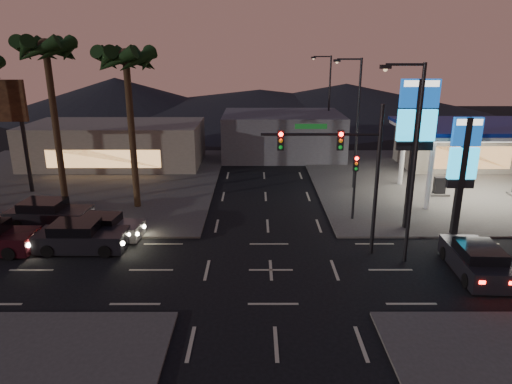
{
  "coord_description": "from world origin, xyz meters",
  "views": [
    {
      "loc": [
        -0.77,
        -20.62,
        10.53
      ],
      "look_at": [
        -0.74,
        3.53,
        3.0
      ],
      "focal_mm": 32.0,
      "sensor_mm": 36.0,
      "label": 1
    }
  ],
  "objects_px": {
    "car_lane_a_front": "(81,237)",
    "traffic_signal_mast": "(344,159)",
    "gas_station": "(488,129)",
    "car_lane_b_mid": "(48,214)",
    "suv_station": "(476,260)",
    "car_lane_b_front": "(105,228)",
    "pylon_sign_short": "(463,159)",
    "pylon_sign_tall": "(417,125)"
  },
  "relations": [
    {
      "from": "pylon_sign_tall",
      "to": "pylon_sign_short",
      "type": "bearing_deg",
      "value": -21.8
    },
    {
      "from": "pylon_sign_tall",
      "to": "car_lane_b_front",
      "type": "xyz_separation_m",
      "value": [
        -18.05,
        -1.41,
        -5.74
      ]
    },
    {
      "from": "car_lane_a_front",
      "to": "car_lane_b_mid",
      "type": "bearing_deg",
      "value": 132.78
    },
    {
      "from": "car_lane_b_mid",
      "to": "gas_station",
      "type": "bearing_deg",
      "value": 11.36
    },
    {
      "from": "car_lane_a_front",
      "to": "car_lane_b_front",
      "type": "distance_m",
      "value": 1.82
    },
    {
      "from": "pylon_sign_tall",
      "to": "car_lane_b_mid",
      "type": "height_order",
      "value": "pylon_sign_tall"
    },
    {
      "from": "traffic_signal_mast",
      "to": "car_lane_b_front",
      "type": "height_order",
      "value": "traffic_signal_mast"
    },
    {
      "from": "car_lane_a_front",
      "to": "car_lane_b_front",
      "type": "xyz_separation_m",
      "value": [
        0.79,
        1.64,
        -0.09
      ]
    },
    {
      "from": "car_lane_b_mid",
      "to": "pylon_sign_short",
      "type": "bearing_deg",
      "value": -3.58
    },
    {
      "from": "gas_station",
      "to": "car_lane_b_mid",
      "type": "distance_m",
      "value": 30.56
    },
    {
      "from": "car_lane_b_mid",
      "to": "car_lane_a_front",
      "type": "bearing_deg",
      "value": -47.22
    },
    {
      "from": "traffic_signal_mast",
      "to": "car_lane_b_mid",
      "type": "height_order",
      "value": "traffic_signal_mast"
    },
    {
      "from": "car_lane_b_front",
      "to": "car_lane_b_mid",
      "type": "bearing_deg",
      "value": 154.58
    },
    {
      "from": "pylon_sign_short",
      "to": "traffic_signal_mast",
      "type": "relative_size",
      "value": 0.88
    },
    {
      "from": "pylon_sign_tall",
      "to": "suv_station",
      "type": "distance_m",
      "value": 8.31
    },
    {
      "from": "pylon_sign_short",
      "to": "car_lane_b_front",
      "type": "bearing_deg",
      "value": -178.86
    },
    {
      "from": "gas_station",
      "to": "traffic_signal_mast",
      "type": "distance_m",
      "value": 15.82
    },
    {
      "from": "car_lane_b_mid",
      "to": "suv_station",
      "type": "height_order",
      "value": "car_lane_b_mid"
    },
    {
      "from": "car_lane_a_front",
      "to": "car_lane_b_front",
      "type": "height_order",
      "value": "car_lane_a_front"
    },
    {
      "from": "suv_station",
      "to": "traffic_signal_mast",
      "type": "bearing_deg",
      "value": 159.03
    },
    {
      "from": "car_lane_a_front",
      "to": "car_lane_b_mid",
      "type": "relative_size",
      "value": 0.95
    },
    {
      "from": "pylon_sign_tall",
      "to": "traffic_signal_mast",
      "type": "xyz_separation_m",
      "value": [
        -4.74,
        -3.51,
        -1.17
      ]
    },
    {
      "from": "suv_station",
      "to": "pylon_sign_short",
      "type": "bearing_deg",
      "value": 78.42
    },
    {
      "from": "traffic_signal_mast",
      "to": "suv_station",
      "type": "height_order",
      "value": "traffic_signal_mast"
    },
    {
      "from": "car_lane_a_front",
      "to": "traffic_signal_mast",
      "type": "bearing_deg",
      "value": -1.89
    },
    {
      "from": "pylon_sign_tall",
      "to": "gas_station",
      "type": "bearing_deg",
      "value": 40.91
    },
    {
      "from": "traffic_signal_mast",
      "to": "car_lane_b_front",
      "type": "xyz_separation_m",
      "value": [
        -13.31,
        2.1,
        -4.57
      ]
    },
    {
      "from": "car_lane_b_mid",
      "to": "suv_station",
      "type": "xyz_separation_m",
      "value": [
        23.66,
        -6.45,
        -0.03
      ]
    },
    {
      "from": "suv_station",
      "to": "gas_station",
      "type": "bearing_deg",
      "value": 64.17
    },
    {
      "from": "pylon_sign_short",
      "to": "car_lane_b_mid",
      "type": "height_order",
      "value": "pylon_sign_short"
    },
    {
      "from": "traffic_signal_mast",
      "to": "suv_station",
      "type": "bearing_deg",
      "value": -20.97
    },
    {
      "from": "gas_station",
      "to": "pylon_sign_tall",
      "type": "relative_size",
      "value": 1.36
    },
    {
      "from": "car_lane_b_front",
      "to": "traffic_signal_mast",
      "type": "bearing_deg",
      "value": -8.97
    },
    {
      "from": "car_lane_b_mid",
      "to": "traffic_signal_mast",
      "type": "bearing_deg",
      "value": -13.11
    },
    {
      "from": "pylon_sign_short",
      "to": "car_lane_b_front",
      "type": "height_order",
      "value": "pylon_sign_short"
    },
    {
      "from": "pylon_sign_tall",
      "to": "pylon_sign_short",
      "type": "height_order",
      "value": "pylon_sign_tall"
    },
    {
      "from": "traffic_signal_mast",
      "to": "gas_station",
      "type": "bearing_deg",
      "value": 39.28
    },
    {
      "from": "traffic_signal_mast",
      "to": "suv_station",
      "type": "distance_m",
      "value": 8.05
    },
    {
      "from": "pylon_sign_tall",
      "to": "pylon_sign_short",
      "type": "relative_size",
      "value": 1.29
    },
    {
      "from": "gas_station",
      "to": "pylon_sign_short",
      "type": "distance_m",
      "value": 9.02
    },
    {
      "from": "gas_station",
      "to": "car_lane_a_front",
      "type": "xyz_separation_m",
      "value": [
        -26.34,
        -9.55,
        -4.33
      ]
    },
    {
      "from": "pylon_sign_tall",
      "to": "traffic_signal_mast",
      "type": "bearing_deg",
      "value": -143.48
    }
  ]
}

